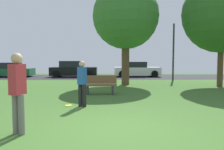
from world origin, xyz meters
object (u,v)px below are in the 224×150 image
object	(u,v)px
maple_tree_near	(126,16)
oak_tree_center	(222,14)
frisbee_disc	(69,106)
parked_car_black	(74,70)
person_catcher	(18,89)
parked_car_green	(10,70)
person_thrower	(82,82)
street_lamp_post	(173,52)
parked_car_white	(137,70)
park_bench	(100,85)

from	to	relation	value
maple_tree_near	oak_tree_center	bearing A→B (deg)	-12.29
frisbee_disc	parked_car_black	size ratio (longest dim) A/B	0.06
person_catcher	parked_car_green	world-z (taller)	person_catcher
person_thrower	person_catcher	size ratio (longest dim) A/B	0.89
frisbee_disc	street_lamp_post	distance (m)	11.81
parked_car_green	street_lamp_post	bearing A→B (deg)	-15.39
oak_tree_center	parked_car_green	world-z (taller)	oak_tree_center
frisbee_disc	oak_tree_center	bearing A→B (deg)	32.88
parked_car_black	parked_car_white	distance (m)	6.15
maple_tree_near	person_catcher	bearing A→B (deg)	-108.38
person_catcher	park_bench	world-z (taller)	person_catcher
person_thrower	parked_car_black	distance (m)	13.64
frisbee_disc	parked_car_white	distance (m)	14.19
maple_tree_near	parked_car_white	world-z (taller)	maple_tree_near
oak_tree_center	person_catcher	bearing A→B (deg)	-136.82
parked_car_white	park_bench	bearing A→B (deg)	-106.55
person_thrower	park_bench	size ratio (longest dim) A/B	1.01
parked_car_green	oak_tree_center	bearing A→B (deg)	-26.57
parked_car_green	parked_car_black	world-z (taller)	parked_car_black
frisbee_disc	parked_car_green	size ratio (longest dim) A/B	0.07
parked_car_green	park_bench	size ratio (longest dim) A/B	2.59
person_thrower	street_lamp_post	xyz separation A→B (m)	(6.15, 9.63, 1.36)
parked_car_white	parked_car_black	bearing A→B (deg)	-177.92
parked_car_green	parked_car_black	xyz separation A→B (m)	(6.14, -0.24, 0.07)
parked_car_white	frisbee_disc	bearing A→B (deg)	-107.58
person_catcher	frisbee_disc	xyz separation A→B (m)	(0.59, 2.97, -1.01)
street_lamp_post	park_bench	bearing A→B (deg)	-129.29
person_catcher	parked_car_white	world-z (taller)	person_catcher
person_thrower	parked_car_green	size ratio (longest dim) A/B	0.39
frisbee_disc	park_bench	size ratio (longest dim) A/B	0.17
parked_car_black	street_lamp_post	distance (m)	9.46
maple_tree_near	frisbee_disc	world-z (taller)	maple_tree_near
oak_tree_center	parked_car_green	bearing A→B (deg)	153.43
person_thrower	person_catcher	world-z (taller)	person_catcher
park_bench	frisbee_disc	bearing A→B (deg)	68.30
park_bench	maple_tree_near	bearing A→B (deg)	-111.32
person_catcher	parked_car_green	bearing A→B (deg)	45.33
frisbee_disc	parked_car_black	world-z (taller)	parked_car_black
oak_tree_center	frisbee_disc	xyz separation A→B (m)	(-8.31, -5.37, -4.41)
person_catcher	parked_car_green	distance (m)	18.10
frisbee_disc	parked_car_white	bearing A→B (deg)	72.42
parked_car_black	street_lamp_post	bearing A→B (deg)	-24.02
person_catcher	park_bench	size ratio (longest dim) A/B	1.13
frisbee_disc	parked_car_green	bearing A→B (deg)	120.62
frisbee_disc	street_lamp_post	bearing A→B (deg)	54.96
parked_car_green	park_bench	world-z (taller)	parked_car_green
park_bench	street_lamp_post	size ratio (longest dim) A/B	0.36
parked_car_green	parked_car_black	bearing A→B (deg)	-2.23
maple_tree_near	parked_car_white	size ratio (longest dim) A/B	1.51
park_bench	person_thrower	bearing A→B (deg)	79.01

